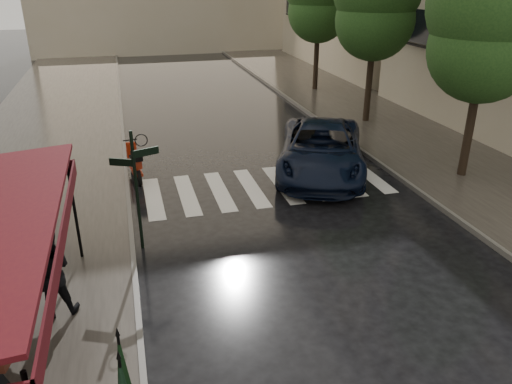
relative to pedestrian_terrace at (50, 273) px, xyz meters
name	(u,v)px	position (x,y,z in m)	size (l,w,h in m)	color
ground	(210,310)	(3.04, -0.60, -1.05)	(120.00, 120.00, 0.00)	black
sidewalk_near	(45,147)	(-1.46, 11.40, -0.99)	(6.00, 60.00, 0.12)	#38332D
sidewalk_far	(380,120)	(13.29, 11.40, -0.99)	(5.50, 60.00, 0.12)	#38332D
curb_near	(124,140)	(1.59, 11.40, -0.98)	(0.12, 60.00, 0.16)	#595651
curb_far	(324,124)	(10.49, 11.40, -0.98)	(0.12, 60.00, 0.16)	#595651
crosswalk	(267,186)	(6.01, 5.40, -1.04)	(7.85, 3.20, 0.01)	silver
signpost	(136,181)	(1.84, 2.40, 0.78)	(1.17, 0.29, 3.10)	black
tree_near	(490,13)	(12.64, 4.40, 4.27)	(3.80, 3.80, 7.99)	black
pedestrian_terrace	(50,273)	(0.00, 0.00, 0.00)	(0.90, 0.70, 1.86)	black
scooter	(135,164)	(1.91, 7.14, -0.49)	(0.58, 1.82, 1.20)	black
parked_car	(321,149)	(8.17, 6.12, -0.21)	(2.80, 6.07, 1.69)	black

